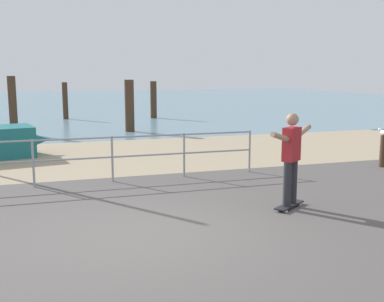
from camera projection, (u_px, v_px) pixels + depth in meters
name	position (u px, v px, depth m)	size (l,w,h in m)	color
ground_plane	(161.00, 259.00, 6.15)	(24.00, 10.00, 0.04)	#514C49
beach_strip	(95.00, 157.00, 13.66)	(24.00, 6.00, 0.04)	tan
sea_surface	(60.00, 102.00, 39.97)	(72.00, 50.00, 0.04)	slate
skateboard	(289.00, 205.00, 8.42)	(0.77, 0.62, 0.08)	black
skateboarder	(291.00, 153.00, 8.26)	(1.25, 0.89, 1.65)	#26262B
bollard_short	(383.00, 152.00, 12.06)	(0.18, 0.18, 0.84)	#422D1E
seagull	(384.00, 132.00, 11.99)	(0.15, 0.49, 0.18)	white
groyne_post_1	(13.00, 105.00, 18.59)	(0.32, 0.32, 2.31)	#422D1E
groyne_post_2	(65.00, 101.00, 24.56)	(0.28, 0.28, 1.95)	#422D1E
groyne_post_3	(129.00, 106.00, 19.29)	(0.38, 0.38, 2.16)	#422D1E
groyne_post_4	(153.00, 100.00, 25.11)	(0.34, 0.34, 2.00)	#422D1E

